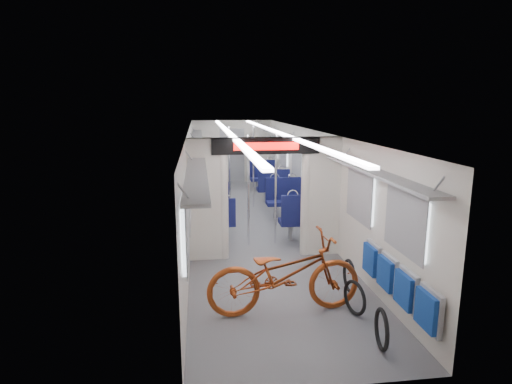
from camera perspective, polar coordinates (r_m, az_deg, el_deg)
The scene contains 14 objects.
carriage at distance 9.75m, azimuth -0.34°, elevation 3.41°, with size 12.00×12.02×2.31m.
bicycle at distance 6.11m, azimuth 3.83°, elevation -10.84°, with size 0.77×2.20×1.15m, color #973D16.
flip_bench at distance 6.15m, azimuth 18.20°, elevation -11.26°, with size 0.12×2.10×0.51m.
bike_hoop_a at distance 5.61m, azimuth 16.38°, elevation -17.38°, with size 0.52×0.52×0.05m, color black.
bike_hoop_b at distance 6.33m, azimuth 13.00°, elevation -13.77°, with size 0.50×0.50×0.05m, color black.
bike_hoop_c at distance 7.01m, azimuth 12.30°, elevation -11.03°, with size 0.53×0.53×0.05m, color black.
seat_bay_near_left at distance 9.96m, azimuth -5.76°, elevation -2.16°, with size 0.89×1.98×1.07m.
seat_bay_near_right at distance 10.15m, azimuth 4.86°, elevation -1.69°, with size 0.94×2.23×1.15m.
seat_bay_far_left at distance 13.41m, azimuth -6.29°, elevation 1.60°, with size 0.94×2.23×1.15m.
seat_bay_far_right at distance 13.57m, azimuth 1.63°, elevation 1.77°, with size 0.93×2.19×1.13m.
stanchion_near_left at distance 8.76m, azimuth -1.00°, elevation 0.11°, with size 0.05×0.05×2.30m, color silver.
stanchion_near_right at distance 8.86m, azimuth 2.63°, elevation 0.24°, with size 0.04×0.04×2.30m, color silver.
stanchion_far_left at distance 11.64m, azimuth -3.53°, elevation 3.02°, with size 0.04×0.04×2.30m, color silver.
stanchion_far_right at distance 12.04m, azimuth -0.34°, elevation 3.34°, with size 0.04×0.04×2.30m, color silver.
Camera 1 is at (-1.23, -9.83, 2.93)m, focal length 30.00 mm.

